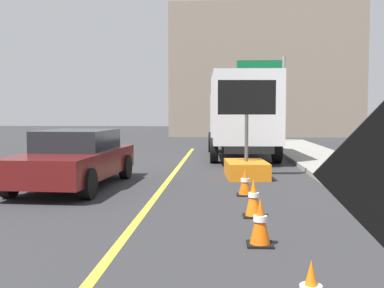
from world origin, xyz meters
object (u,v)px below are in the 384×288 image
Objects in this scene: box_truck at (241,113)px; pickup_car at (75,158)px; highway_guide_sign at (270,84)px; arrow_board_trailer at (246,160)px; traffic_cone_mid_lane at (260,222)px; traffic_cone_curbside at (245,182)px; traffic_cone_far_lane at (253,198)px.

pickup_car is (-4.34, -7.56, -1.07)m from box_truck.
arrow_board_trailer is at bearing -98.21° from highway_guide_sign.
box_truck is 12.48m from traffic_cone_mid_lane.
highway_guide_sign reaches higher than box_truck.
highway_guide_sign is at bearing 68.96° from pickup_car.
traffic_cone_mid_lane is 1.10× the size of traffic_cone_curbside.
arrow_board_trailer is 6.76m from traffic_cone_mid_lane.
arrow_board_trailer is 2.89m from traffic_cone_curbside.
traffic_cone_far_lane is (-2.24, -19.60, -3.09)m from highway_guide_sign.
highway_guide_sign is (6.36, 16.53, 2.73)m from pickup_car.
traffic_cone_curbside is at bearing 90.16° from traffic_cone_mid_lane.
pickup_car is at bearing -111.04° from highway_guide_sign.
highway_guide_sign is at bearing 77.30° from box_truck.
pickup_car is (-4.25, -1.93, 0.21)m from arrow_board_trailer.
arrow_board_trailer reaches higher than traffic_cone_far_lane.
traffic_cone_mid_lane is at bearing -96.07° from highway_guide_sign.
arrow_board_trailer reaches higher than traffic_cone_mid_lane.
box_truck reaches higher than pickup_car.
highway_guide_sign is 8.40× the size of traffic_cone_curbside.
traffic_cone_mid_lane is (-2.27, -21.36, -3.10)m from highway_guide_sign.
traffic_cone_far_lane is (-0.22, -10.63, -1.43)m from box_truck.
arrow_board_trailer is at bearing 88.44° from traffic_cone_far_lane.
traffic_cone_curbside is (-0.01, 3.87, -0.03)m from traffic_cone_mid_lane.
box_truck reaches higher than traffic_cone_curbside.
highway_guide_sign is at bearing 83.47° from traffic_cone_far_lane.
traffic_cone_mid_lane is (4.09, -4.83, -0.37)m from pickup_car.
box_truck is at bearing 89.13° from arrow_board_trailer.
box_truck is at bearing 88.24° from traffic_cone_curbside.
pickup_car is at bearing -119.84° from box_truck.
pickup_car is 7.19× the size of traffic_cone_mid_lane.
arrow_board_trailer is 4.99m from traffic_cone_far_lane.
highway_guide_sign reaches higher than traffic_cone_far_lane.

